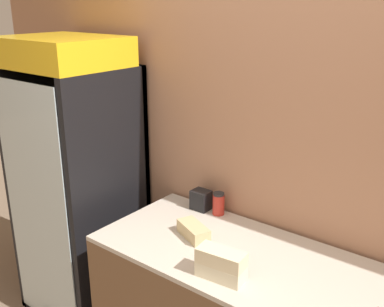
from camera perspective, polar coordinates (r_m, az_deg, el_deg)
name	(u,v)px	position (r m, az deg, el deg)	size (l,w,h in m)	color
wall_back	(311,159)	(2.40, 14.89, -0.65)	(5.20, 0.09, 2.70)	#AD7A5B
beverage_cooler	(82,169)	(3.12, -13.78, -1.99)	(0.72, 0.66, 1.93)	black
sandwich_stack_bottom	(221,271)	(2.12, 3.69, -14.67)	(0.23, 0.12, 0.07)	beige
sandwich_stack_middle	(221,258)	(2.08, 3.73, -13.05)	(0.23, 0.12, 0.07)	beige
sandwich_flat_left	(193,231)	(2.44, 0.19, -9.80)	(0.23, 0.17, 0.07)	tan
condiment_jar	(219,204)	(2.67, 3.39, -6.37)	(0.07, 0.07, 0.14)	#B72D23
napkin_dispenser	(201,200)	(2.73, 1.15, -5.91)	(0.11, 0.09, 0.12)	black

